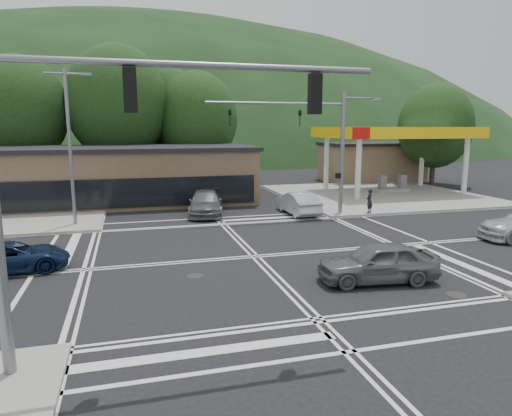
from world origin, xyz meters
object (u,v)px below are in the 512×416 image
object	(u,v)px
car_northbound	(205,203)
pedestrian	(369,201)
car_queue_a	(298,203)
car_queue_b	(240,187)
car_blue_west	(10,257)
car_grey_center	(378,262)

from	to	relation	value
car_northbound	pedestrian	distance (m)	10.89
car_queue_a	car_queue_b	world-z (taller)	car_queue_b
car_blue_west	car_queue_b	distance (m)	21.86
car_queue_b	car_grey_center	bearing A→B (deg)	83.84
car_grey_center	car_queue_a	xyz separation A→B (m)	(1.96, 13.50, -0.01)
car_grey_center	car_northbound	xyz separation A→B (m)	(-4.04, 15.07, 0.01)
car_queue_a	car_grey_center	bearing A→B (deg)	81.21
car_northbound	pedestrian	bearing A→B (deg)	-6.41
car_blue_west	car_northbound	bearing A→B (deg)	-52.81
car_queue_a	car_queue_b	distance (m)	8.83
car_blue_west	car_queue_a	size ratio (longest dim) A/B	0.97
car_grey_center	pedestrian	distance (m)	13.60
car_queue_a	pedestrian	size ratio (longest dim) A/B	2.87
car_blue_west	car_queue_a	distance (m)	17.74
car_queue_b	car_northbound	bearing A→B (deg)	53.97
car_blue_west	pedestrian	xyz separation A→B (m)	(20.02, 7.00, 0.33)
car_grey_center	car_blue_west	bearing A→B (deg)	-102.36
car_blue_west	car_northbound	size ratio (longest dim) A/B	0.83
car_blue_west	car_queue_a	world-z (taller)	car_queue_a
car_grey_center	car_queue_a	distance (m)	13.64
car_grey_center	car_queue_b	bearing A→B (deg)	-172.18
car_queue_a	pedestrian	bearing A→B (deg)	160.83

